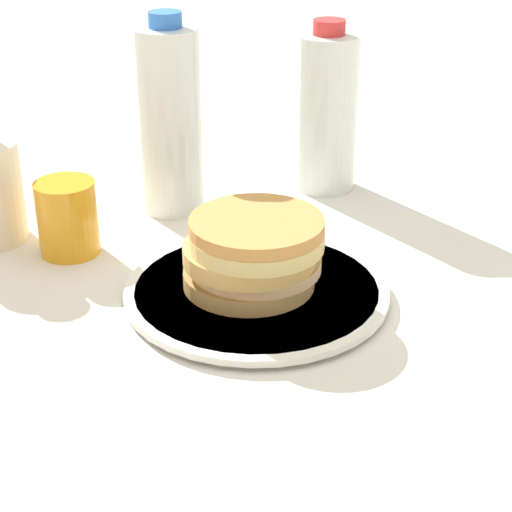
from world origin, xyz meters
name	(u,v)px	position (x,y,z in m)	size (l,w,h in m)	color
ground_plane	(254,291)	(0.00, 0.00, 0.00)	(4.00, 4.00, 0.00)	silver
plate	(256,292)	(0.00, 0.01, 0.01)	(0.27, 0.27, 0.01)	silver
pancake_stack	(253,253)	(0.00, 0.01, 0.05)	(0.14, 0.14, 0.08)	tan
juice_glass	(67,218)	(0.19, -0.12, 0.04)	(0.07, 0.07, 0.08)	orange
water_bottle_near	(170,120)	(0.07, -0.22, 0.11)	(0.08, 0.08, 0.24)	silver
water_bottle_mid	(326,112)	(-0.13, -0.27, 0.10)	(0.08, 0.08, 0.22)	silver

